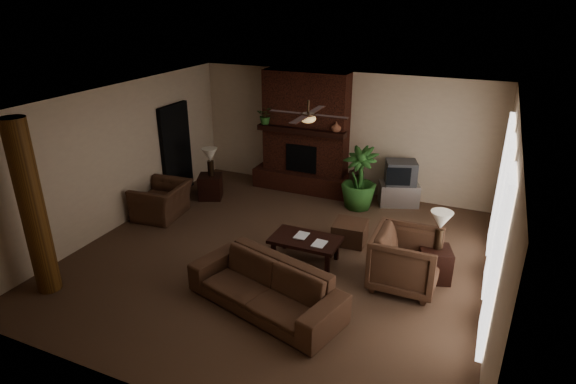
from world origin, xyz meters
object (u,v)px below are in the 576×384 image
at_px(lamp_left, 210,157).
at_px(lamp_right, 441,223).
at_px(coffee_table, 305,241).
at_px(log_column, 33,209).
at_px(armchair_left, 162,195).
at_px(side_table_right, 434,264).
at_px(sofa, 265,280).
at_px(floor_vase, 356,183).
at_px(ottoman, 350,232).
at_px(armchair_right, 406,257).
at_px(side_table_left, 210,187).
at_px(floor_plant, 358,191).
at_px(tv_stand, 399,194).

xyz_separation_m(lamp_left, lamp_right, (5.18, -1.38, 0.00)).
bearing_deg(lamp_left, coffee_table, -29.94).
xyz_separation_m(log_column, armchair_left, (-0.00, 2.94, -0.92)).
xyz_separation_m(armchair_left, side_table_right, (5.60, -0.17, -0.21)).
distance_m(sofa, floor_vase, 4.42).
relative_size(log_column, armchair_left, 2.53).
xyz_separation_m(sofa, lamp_left, (-2.96, 3.24, 0.53)).
bearing_deg(coffee_table, armchair_left, 172.19).
bearing_deg(lamp_right, ottoman, 159.55).
height_order(armchair_right, lamp_right, lamp_right).
height_order(log_column, floor_vase, log_column).
bearing_deg(side_table_right, floor_vase, 128.75).
bearing_deg(lamp_left, side_table_right, -15.45).
distance_m(side_table_left, lamp_right, 5.44).
distance_m(log_column, side_table_left, 4.35).
xyz_separation_m(armchair_right, lamp_left, (-4.76, 1.84, 0.48)).
xyz_separation_m(sofa, armchair_right, (1.80, 1.40, 0.05)).
distance_m(floor_vase, floor_plant, 0.38).
relative_size(floor_vase, lamp_left, 1.18).
bearing_deg(floor_vase, lamp_left, -159.16).
distance_m(armchair_right, tv_stand, 3.29).
bearing_deg(floor_plant, sofa, -93.80).
bearing_deg(floor_plant, ottoman, -79.50).
relative_size(log_column, floor_plant, 2.04).
distance_m(armchair_left, armchair_right, 5.22).
relative_size(side_table_left, lamp_left, 0.85).
relative_size(ottoman, floor_vase, 0.78).
relative_size(floor_plant, lamp_right, 2.11).
bearing_deg(coffee_table, lamp_left, 150.06).
bearing_deg(floor_vase, coffee_table, -91.49).
bearing_deg(lamp_left, sofa, -47.56).
xyz_separation_m(coffee_table, lamp_right, (2.17, 0.35, 0.63)).
relative_size(sofa, coffee_table, 2.03).
relative_size(sofa, lamp_left, 3.74).
bearing_deg(side_table_right, lamp_left, 164.55).
distance_m(armchair_right, lamp_left, 5.13).
relative_size(sofa, armchair_left, 2.20).
bearing_deg(floor_vase, ottoman, -76.88).
distance_m(log_column, coffee_table, 4.35).
relative_size(tv_stand, side_table_right, 1.55).
bearing_deg(lamp_left, tv_stand, 18.63).
distance_m(log_column, sofa, 3.64).
height_order(side_table_left, side_table_right, same).
xyz_separation_m(sofa, coffee_table, (0.04, 1.51, -0.10)).
relative_size(coffee_table, side_table_right, 2.18).
bearing_deg(tv_stand, lamp_left, 177.94).
relative_size(log_column, lamp_left, 4.31).
bearing_deg(side_table_right, armchair_left, 178.28).
bearing_deg(log_column, coffee_table, 35.71).
bearing_deg(floor_plant, floor_vase, 114.47).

